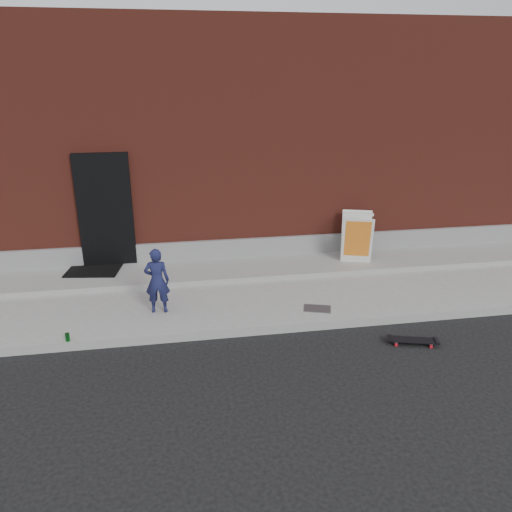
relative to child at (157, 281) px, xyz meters
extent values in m
plane|color=black|center=(1.61, -0.83, -0.71)|extent=(80.00, 80.00, 0.00)
cube|color=gray|center=(1.61, 0.67, -0.64)|extent=(20.00, 3.00, 0.15)
cube|color=gray|center=(1.61, 1.57, -0.51)|extent=(20.00, 1.20, 0.10)
cube|color=maroon|center=(1.61, 6.17, 1.79)|extent=(20.00, 8.00, 5.00)
cube|color=gray|center=(1.61, 2.14, -0.26)|extent=(20.00, 0.10, 0.40)
cube|color=black|center=(-0.99, 2.13, 0.69)|extent=(1.05, 0.12, 2.25)
imported|color=#181C44|center=(0.00, 0.00, 0.00)|extent=(0.43, 0.30, 1.13)
cylinder|color=#B5121C|center=(4.14, -1.49, -0.69)|extent=(0.06, 0.04, 0.05)
cylinder|color=#B5121C|center=(4.10, -1.65, -0.69)|extent=(0.06, 0.04, 0.05)
cylinder|color=#B5121C|center=(3.64, -1.35, -0.69)|extent=(0.06, 0.04, 0.05)
cylinder|color=#B5121C|center=(3.60, -1.51, -0.69)|extent=(0.06, 0.04, 0.05)
cube|color=silver|center=(4.12, -1.57, -0.65)|extent=(0.09, 0.17, 0.02)
cube|color=silver|center=(3.62, -1.43, -0.65)|extent=(0.09, 0.17, 0.02)
cube|color=black|center=(3.87, -1.50, -0.64)|extent=(0.78, 0.39, 0.02)
cube|color=silver|center=(3.97, 1.33, 0.03)|extent=(0.67, 0.45, 1.00)
cube|color=silver|center=(4.11, 1.76, 0.03)|extent=(0.67, 0.45, 1.00)
cube|color=yellow|center=(3.96, 1.31, -0.02)|extent=(0.55, 0.35, 0.79)
cube|color=silver|center=(4.04, 1.54, 0.53)|extent=(0.60, 0.23, 0.05)
cylinder|color=#1A862A|center=(-1.35, -0.78, -0.50)|extent=(0.07, 0.07, 0.13)
cube|color=black|center=(-1.29, 1.87, -0.45)|extent=(1.12, 0.95, 0.03)
cube|color=#5A5B5F|center=(2.67, -0.36, -0.56)|extent=(0.52, 0.41, 0.01)
camera|label=1|loc=(0.36, -7.76, 3.25)|focal=35.00mm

